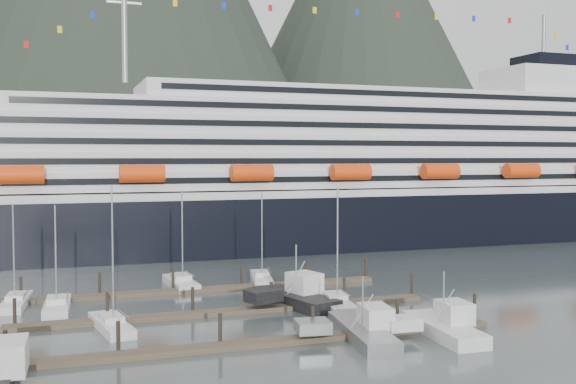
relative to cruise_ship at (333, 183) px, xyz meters
The scene contains 15 objects.
ground 63.76m from the cruise_ship, 118.66° to the right, with size 1600.00×1600.00×0.00m, color #4D5A5A.
mountains 555.11m from the cruise_ship, 87.59° to the left, with size 870.00×440.00×420.00m.
cruise_ship is the anchor object (origin of this frame).
dock_near 74.63m from the cruise_ship, 118.31° to the right, with size 48.18×2.28×3.20m.
dock_mid 63.65m from the cruise_ship, 123.96° to the right, with size 48.18×2.28×3.20m.
dock_far 53.59m from the cruise_ship, 131.95° to the right, with size 48.18×2.28×3.20m.
sailboat_a 69.18m from the cruise_ship, 139.68° to the right, with size 3.19×9.38×12.35m.
sailboat_b 72.96m from the cruise_ship, 130.66° to the right, with size 4.05×10.00×14.83m.
sailboat_e 70.29m from the cruise_ship, 144.54° to the right, with size 3.43×9.74×12.28m.
sailboat_f 51.86m from the cruise_ship, 136.26° to the right, with size 3.51×10.01×13.32m.
sailboat_g 44.75m from the cruise_ship, 126.02° to the right, with size 4.51×10.26×12.70m.
sailboat_h 58.54m from the cruise_ship, 112.65° to the right, with size 4.21×10.12×14.27m.
trawler_c 71.28m from the cruise_ship, 110.73° to the right, with size 9.29×13.06×6.48m.
trawler_d 70.43m from the cruise_ship, 104.24° to the right, with size 8.62×11.65×6.82m.
trawler_e 57.93m from the cruise_ship, 117.27° to the right, with size 10.16×12.62×7.83m.
Camera 1 is at (-21.82, -67.86, 17.17)m, focal length 42.00 mm.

